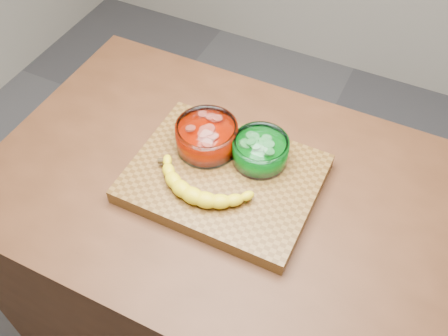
% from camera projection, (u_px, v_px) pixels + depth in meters
% --- Properties ---
extents(ground, '(3.50, 3.50, 0.00)m').
position_uv_depth(ground, '(224.00, 327.00, 1.93)').
color(ground, '#535357').
rests_on(ground, ground).
extents(counter, '(1.20, 0.80, 0.90)m').
position_uv_depth(counter, '(224.00, 271.00, 1.59)').
color(counter, '#4D2B17').
rests_on(counter, ground).
extents(cutting_board, '(0.45, 0.35, 0.04)m').
position_uv_depth(cutting_board, '(224.00, 178.00, 1.23)').
color(cutting_board, brown).
rests_on(cutting_board, counter).
extents(bowl_red, '(0.16, 0.16, 0.07)m').
position_uv_depth(bowl_red, '(207.00, 137.00, 1.24)').
color(bowl_red, white).
rests_on(bowl_red, cutting_board).
extents(bowl_green, '(0.14, 0.14, 0.06)m').
position_uv_depth(bowl_green, '(260.00, 151.00, 1.22)').
color(bowl_green, white).
rests_on(bowl_green, cutting_board).
extents(banana, '(0.28, 0.13, 0.04)m').
position_uv_depth(banana, '(201.00, 186.00, 1.16)').
color(banana, yellow).
rests_on(banana, cutting_board).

